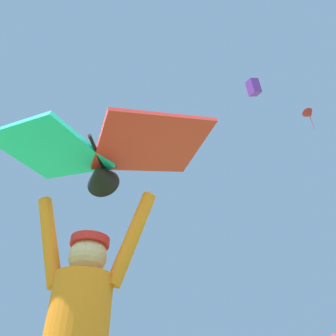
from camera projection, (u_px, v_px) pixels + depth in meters
held_stunt_kite at (100, 156)px, 2.39m from camera, size 1.60×1.09×0.39m
distant_kite_red_mid_left at (309, 114)px, 26.89m from camera, size 1.30×1.25×2.03m
distant_kite_purple_far_center at (254, 87)px, 21.97m from camera, size 0.93×1.25×1.31m
distant_kite_blue_overhead_distant at (149, 147)px, 28.52m from camera, size 0.59×0.71×0.76m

